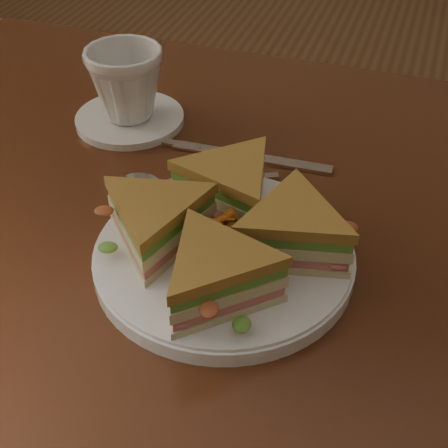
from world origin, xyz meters
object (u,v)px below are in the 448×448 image
at_px(knife, 239,156).
at_px(coffee_cup, 126,84).
at_px(saucer, 130,119).
at_px(table, 265,286).
at_px(plate, 224,257).
at_px(sandwich_wedges, 224,228).
at_px(spoon, 161,182).

height_order(knife, coffee_cup, coffee_cup).
bearing_deg(saucer, knife, -11.53).
bearing_deg(table, knife, 121.92).
height_order(plate, sandwich_wedges, sandwich_wedges).
bearing_deg(sandwich_wedges, knife, 103.00).
bearing_deg(spoon, sandwich_wedges, -67.02).
distance_m(knife, saucer, 0.17).
height_order(spoon, coffee_cup, coffee_cup).
height_order(plate, coffee_cup, coffee_cup).
bearing_deg(saucer, plate, -46.61).
relative_size(table, coffee_cup, 12.07).
relative_size(plate, knife, 1.19).
height_order(table, sandwich_wedges, sandwich_wedges).
height_order(saucer, coffee_cup, coffee_cup).
xyz_separation_m(knife, coffee_cup, (-0.16, 0.03, 0.05)).
relative_size(table, sandwich_wedges, 4.28).
xyz_separation_m(plate, knife, (-0.04, 0.18, -0.01)).
bearing_deg(sandwich_wedges, saucer, 133.39).
height_order(table, plate, plate).
relative_size(table, spoon, 7.00).
xyz_separation_m(plate, sandwich_wedges, (0.00, 0.00, 0.04)).
relative_size(plate, coffee_cup, 2.58).
bearing_deg(knife, plate, -78.92).
relative_size(spoon, saucer, 1.20).
relative_size(plate, spoon, 1.50).
relative_size(table, knife, 5.57).
xyz_separation_m(spoon, saucer, (-0.10, 0.12, 0.00)).
xyz_separation_m(spoon, coffee_cup, (-0.10, 0.12, 0.05)).
height_order(plate, knife, plate).
bearing_deg(plate, spoon, 137.65).
distance_m(sandwich_wedges, knife, 0.19).
bearing_deg(spoon, coffee_cup, 104.52).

